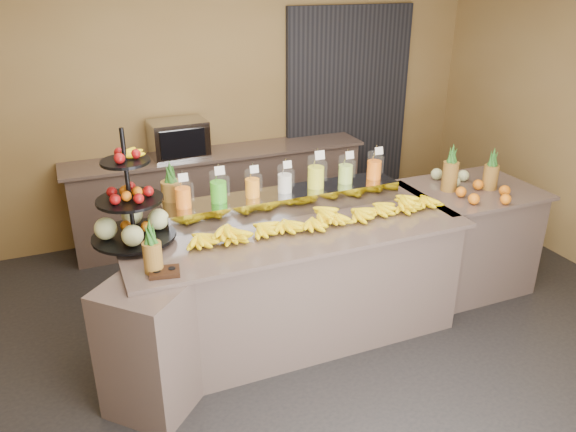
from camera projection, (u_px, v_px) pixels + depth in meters
ground at (308, 353)px, 4.21m from camera, size 6.00×6.00×0.00m
room_envelope at (291, 81)px, 4.18m from camera, size 6.04×5.02×2.82m
buffet_counter at (281, 286)px, 4.20m from camera, size 2.75×1.25×0.93m
right_counter at (465, 237)px, 4.96m from camera, size 1.08×0.88×0.93m
back_ledge at (220, 194)px, 5.92m from camera, size 3.10×0.55×0.93m
pitcher_tray at (285, 201)px, 4.31m from camera, size 1.85×0.30×0.15m
juice_pitcher_orange_a at (183, 195)px, 3.97m from camera, size 0.12×0.12×0.28m
juice_pitcher_green at (218, 189)px, 4.06m from camera, size 0.12×0.13×0.30m
juice_pitcher_orange_b at (252, 185)px, 4.15m from camera, size 0.11×0.12×0.27m
juice_pitcher_milk at (285, 181)px, 4.24m from camera, size 0.11×0.12×0.27m
juice_pitcher_lemon at (316, 174)px, 4.33m from camera, size 0.13×0.14×0.32m
juice_pitcher_lime at (346, 171)px, 4.43m from camera, size 0.12×0.12×0.29m
juice_pitcher_orange_c at (374, 167)px, 4.52m from camera, size 0.12×0.12×0.29m
banana_heap at (321, 216)px, 4.09m from camera, size 2.01×0.18×0.17m
fruit_stand at (137, 213)px, 3.76m from camera, size 0.63×0.63×0.80m
condiment_caddy at (165, 272)px, 3.42m from camera, size 0.20×0.17×0.03m
pineapple_left_a at (152, 253)px, 3.40m from camera, size 0.12×0.12×0.36m
pineapple_left_b at (172, 196)px, 4.14m from camera, size 0.16×0.16×0.45m
right_fruit_pile at (476, 185)px, 4.62m from camera, size 0.47×0.45×0.25m
oven_warmer at (178, 139)px, 5.52m from camera, size 0.56×0.40×0.36m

